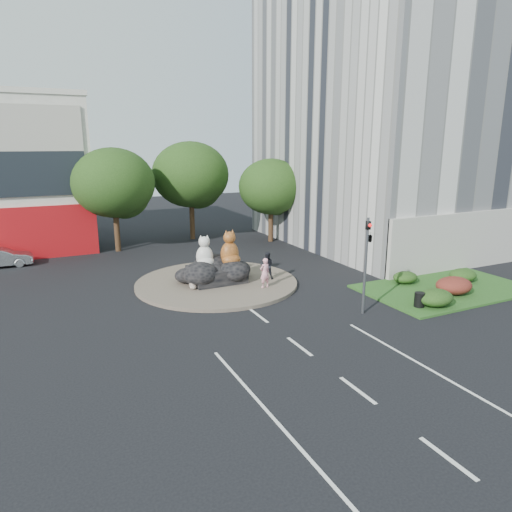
# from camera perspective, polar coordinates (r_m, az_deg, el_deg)

# --- Properties ---
(ground) EXTENTS (120.00, 120.00, 0.00)m
(ground) POSITION_cam_1_polar(r_m,az_deg,el_deg) (20.20, 5.45, -11.20)
(ground) COLOR black
(ground) RESTS_ON ground
(roundabout_island) EXTENTS (10.00, 10.00, 0.20)m
(roundabout_island) POSITION_cam_1_polar(r_m,az_deg,el_deg) (28.60, -4.93, -3.33)
(roundabout_island) COLOR brown
(roundabout_island) RESTS_ON ground
(rock_plinth) EXTENTS (3.20, 2.60, 0.90)m
(rock_plinth) POSITION_cam_1_polar(r_m,az_deg,el_deg) (28.44, -4.96, -2.28)
(rock_plinth) COLOR black
(rock_plinth) RESTS_ON roundabout_island
(office_tower) EXTENTS (20.00, 20.00, 35.00)m
(office_tower) POSITION_cam_1_polar(r_m,az_deg,el_deg) (44.20, 18.86, 24.90)
(office_tower) COLOR silver
(office_tower) RESTS_ON ground
(grass_verge) EXTENTS (10.00, 6.00, 0.12)m
(grass_verge) POSITION_cam_1_polar(r_m,az_deg,el_deg) (29.73, 22.58, -3.79)
(grass_verge) COLOR #1E4A18
(grass_verge) RESTS_ON ground
(tree_left) EXTENTS (6.46, 6.46, 8.27)m
(tree_left) POSITION_cam_1_polar(r_m,az_deg,el_deg) (38.22, -17.28, 8.33)
(tree_left) COLOR #382314
(tree_left) RESTS_ON ground
(tree_mid) EXTENTS (6.84, 6.84, 8.76)m
(tree_mid) POSITION_cam_1_polar(r_m,az_deg,el_deg) (41.73, -8.10, 9.65)
(tree_mid) COLOR #382314
(tree_mid) RESTS_ON ground
(tree_right) EXTENTS (5.70, 5.70, 7.30)m
(tree_right) POSITION_cam_1_polar(r_m,az_deg,el_deg) (40.43, 1.93, 8.33)
(tree_right) COLOR #382314
(tree_right) RESTS_ON ground
(hedge_near_green) EXTENTS (2.00, 1.60, 0.90)m
(hedge_near_green) POSITION_cam_1_polar(r_m,az_deg,el_deg) (26.16, 21.51, -4.86)
(hedge_near_green) COLOR #193611
(hedge_near_green) RESTS_ON grass_verge
(hedge_red) EXTENTS (2.20, 1.76, 0.99)m
(hedge_red) POSITION_cam_1_polar(r_m,az_deg,el_deg) (28.59, 23.49, -3.40)
(hedge_red) COLOR #531616
(hedge_red) RESTS_ON grass_verge
(hedge_mid_green) EXTENTS (1.80, 1.44, 0.81)m
(hedge_mid_green) POSITION_cam_1_polar(r_m,az_deg,el_deg) (31.39, 24.44, -2.19)
(hedge_mid_green) COLOR #193611
(hedge_mid_green) RESTS_ON grass_verge
(hedge_back_green) EXTENTS (1.60, 1.28, 0.72)m
(hedge_back_green) POSITION_cam_1_polar(r_m,az_deg,el_deg) (29.74, 18.16, -2.55)
(hedge_back_green) COLOR #193611
(hedge_back_green) RESTS_ON grass_verge
(traffic_light) EXTENTS (0.44, 1.24, 5.00)m
(traffic_light) POSITION_cam_1_polar(r_m,az_deg,el_deg) (23.44, 13.85, 1.35)
(traffic_light) COLOR #595B60
(traffic_light) RESTS_ON ground
(street_lamp) EXTENTS (2.34, 0.22, 8.06)m
(street_lamp) POSITION_cam_1_polar(r_m,az_deg,el_deg) (32.78, 17.79, 6.24)
(street_lamp) COLOR #595B60
(street_lamp) RESTS_ON ground
(cat_white) EXTENTS (1.46, 1.35, 2.02)m
(cat_white) POSITION_cam_1_polar(r_m,az_deg,el_deg) (28.22, -6.46, 0.62)
(cat_white) COLOR silver
(cat_white) RESTS_ON rock_plinth
(cat_tabby) EXTENTS (1.42, 1.25, 2.26)m
(cat_tabby) POSITION_cam_1_polar(r_m,az_deg,el_deg) (28.48, -3.32, 1.06)
(cat_tabby) COLOR #B94E26
(cat_tabby) RESTS_ON rock_plinth
(kitten_calico) EXTENTS (0.62, 0.59, 0.81)m
(kitten_calico) POSITION_cam_1_polar(r_m,az_deg,el_deg) (27.07, -7.92, -3.30)
(kitten_calico) COLOR silver
(kitten_calico) RESTS_ON roundabout_island
(kitten_white) EXTENTS (0.62, 0.60, 0.80)m
(kitten_white) POSITION_cam_1_polar(r_m,az_deg,el_deg) (28.55, -1.93, -2.28)
(kitten_white) COLOR silver
(kitten_white) RESTS_ON roundabout_island
(pedestrian_pink) EXTENTS (0.71, 0.53, 1.80)m
(pedestrian_pink) POSITION_cam_1_polar(r_m,az_deg,el_deg) (27.02, 1.10, -2.11)
(pedestrian_pink) COLOR pink
(pedestrian_pink) RESTS_ON roundabout_island
(pedestrian_dark) EXTENTS (1.03, 0.92, 1.74)m
(pedestrian_dark) POSITION_cam_1_polar(r_m,az_deg,el_deg) (28.72, 1.37, -1.19)
(pedestrian_dark) COLOR black
(pedestrian_dark) RESTS_ON roundabout_island
(parked_car) EXTENTS (4.16, 1.55, 1.36)m
(parked_car) POSITION_cam_1_polar(r_m,az_deg,el_deg) (37.01, -29.29, -0.18)
(parked_car) COLOR #A4A7AB
(parked_car) RESTS_ON ground
(litter_bin) EXTENTS (0.64, 0.64, 0.78)m
(litter_bin) POSITION_cam_1_polar(r_m,az_deg,el_deg) (25.72, 19.75, -5.16)
(litter_bin) COLOR black
(litter_bin) RESTS_ON grass_verge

